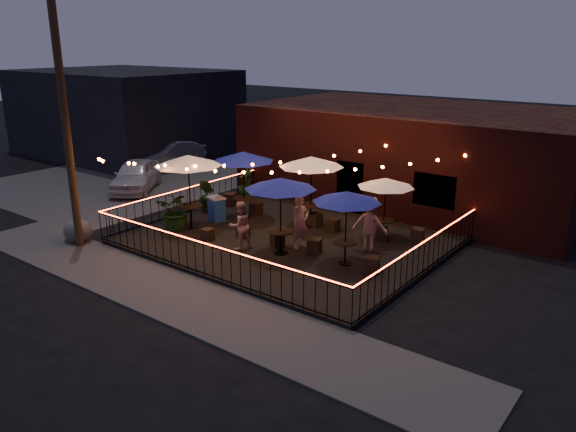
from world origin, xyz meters
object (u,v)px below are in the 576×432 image
(cafe_table_3, at_px, (311,163))
(utility_pole, at_px, (66,130))
(cafe_table_1, at_px, (243,158))
(cooler, at_px, (217,209))
(cafe_table_5, at_px, (386,183))
(cafe_table_4, at_px, (347,198))
(cafe_table_2, at_px, (280,185))
(cafe_table_0, at_px, (188,162))
(boulder, at_px, (78,231))

(cafe_table_3, bearing_deg, utility_pole, -129.52)
(cafe_table_1, height_order, cooler, cafe_table_1)
(utility_pole, relative_size, cafe_table_5, 3.30)
(cooler, bearing_deg, cafe_table_4, 13.49)
(cafe_table_1, xyz_separation_m, cafe_table_5, (5.37, 1.19, -0.41))
(cafe_table_5, bearing_deg, cafe_table_2, -119.85)
(cafe_table_2, bearing_deg, cafe_table_3, 106.84)
(cafe_table_3, xyz_separation_m, cafe_table_5, (2.79, 0.42, -0.42))
(cafe_table_4, height_order, cooler, cafe_table_4)
(cafe_table_3, bearing_deg, cooler, -152.79)
(utility_pole, relative_size, cafe_table_2, 2.90)
(cafe_table_0, xyz_separation_m, boulder, (-2.29, -3.19, -2.22))
(cafe_table_3, xyz_separation_m, cooler, (-3.21, -1.65, -1.91))
(cafe_table_5, bearing_deg, utility_pole, -139.97)
(cooler, bearing_deg, boulder, -99.33)
(cafe_table_2, xyz_separation_m, cafe_table_5, (1.91, 3.33, -0.33))
(cafe_table_0, height_order, cafe_table_1, cafe_table_0)
(cafe_table_3, relative_size, cooler, 3.13)
(cafe_table_0, distance_m, cafe_table_5, 6.98)
(cafe_table_0, bearing_deg, cafe_table_3, 39.69)
(cafe_table_5, relative_size, boulder, 2.46)
(cafe_table_0, xyz_separation_m, cafe_table_2, (4.26, -0.10, -0.16))
(cafe_table_4, distance_m, cooler, 6.44)
(cafe_table_5, bearing_deg, cafe_table_1, -167.46)
(cafe_table_1, relative_size, cafe_table_5, 1.14)
(utility_pole, xyz_separation_m, boulder, (-0.50, 0.28, -3.62))
(utility_pole, bearing_deg, cooler, 66.97)
(cafe_table_3, height_order, boulder, cafe_table_3)
(utility_pole, height_order, cafe_table_3, utility_pole)
(cooler, bearing_deg, cafe_table_3, 47.44)
(cafe_table_2, relative_size, cafe_table_4, 1.03)
(boulder, bearing_deg, cooler, 60.45)
(cafe_table_2, xyz_separation_m, cafe_table_3, (-0.88, 2.91, 0.09))
(utility_pole, xyz_separation_m, cooler, (1.97, 4.62, -3.38))
(cafe_table_1, distance_m, cafe_table_3, 2.70)
(cafe_table_3, bearing_deg, cafe_table_5, 8.53)
(cafe_table_0, bearing_deg, cafe_table_1, 68.50)
(cafe_table_4, bearing_deg, cafe_table_3, 141.34)
(cafe_table_2, bearing_deg, cafe_table_5, 60.15)
(cooler, relative_size, boulder, 0.94)
(cafe_table_0, xyz_separation_m, cooler, (0.17, 1.16, -1.99))
(utility_pole, bearing_deg, cafe_table_5, 40.03)
(cafe_table_2, height_order, boulder, cafe_table_2)
(cafe_table_1, height_order, cafe_table_4, cafe_table_1)
(cooler, bearing_deg, cafe_table_0, -78.25)
(cafe_table_4, bearing_deg, boulder, -157.33)
(cafe_table_0, relative_size, boulder, 2.73)
(cafe_table_1, distance_m, cafe_table_4, 5.79)
(cafe_table_0, height_order, cafe_table_4, cafe_table_0)
(cafe_table_5, distance_m, cooler, 6.52)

